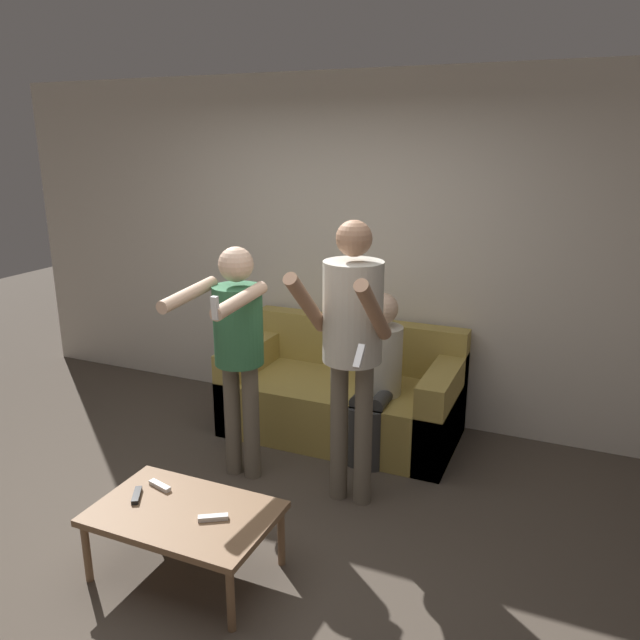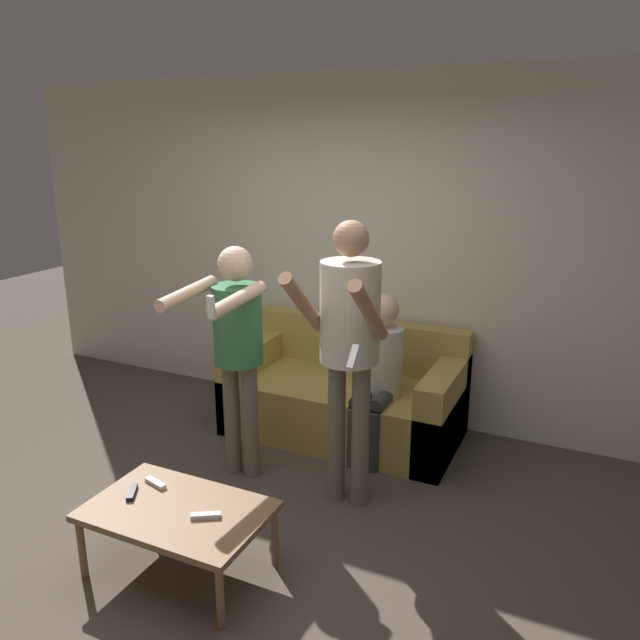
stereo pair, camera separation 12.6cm
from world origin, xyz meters
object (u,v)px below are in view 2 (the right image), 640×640
Objects in this scene: remote_near at (206,516)px; remote_mid at (132,492)px; person_seated at (379,368)px; coffee_table at (177,514)px; person_standing_left at (236,337)px; couch at (345,397)px; person_standing_right at (349,331)px; remote_far at (155,483)px.

remote_mid is (-0.48, 0.01, 0.00)m from remote_near.
coffee_table is at bearing -106.40° from person_seated.
coffee_table is (-0.49, -1.67, -0.32)m from person_seated.
person_standing_left is at bearing 113.13° from remote_near.
coffee_table is at bearing -94.68° from couch.
person_standing_left is 1.20m from coffee_table.
person_standing_right is 1.50× the size of person_seated.
remote_near is at bearing -109.87° from person_standing_right.
person_standing_right is 12.02× the size of remote_mid.
remote_mid is at bearing -130.68° from person_standing_right.
couch reaches higher than remote_far.
remote_mid is at bearing -93.77° from person_standing_left.
person_standing_right is at bearing 70.13° from remote_near.
coffee_table is at bearing -76.40° from person_standing_left.
remote_mid is (-0.79, -1.66, -0.27)m from person_seated.
person_standing_left is at bearing 89.25° from remote_far.
couch is 11.83× the size of remote_mid.
coffee_table is at bearing 177.70° from remote_near.
person_standing_left reaches higher than remote_far.
person_standing_right reaches higher than remote_mid.
remote_mid is 0.14m from remote_far.
person_seated reaches higher than remote_near.
remote_far is at bearing -102.97° from couch.
person_seated reaches higher than remote_far.
remote_far is at bearing -132.80° from person_standing_right.
person_standing_right reaches higher than person_seated.
couch is 0.53m from person_seated.
person_standing_right reaches higher than couch.
person_standing_left is at bearing -136.44° from person_seated.
coffee_table is (-0.15, -1.87, 0.05)m from couch.
remote_mid is at bearing -115.42° from person_seated.
remote_mid is at bearing 178.75° from remote_near.
remote_mid is at bearing 179.39° from coffee_table.
person_seated is 1.73m from remote_far.
person_standing_left is 0.88× the size of person_standing_right.
person_standing_right reaches higher than remote_far.
couch reaches higher than remote_near.
person_standing_left is at bearing -113.60° from couch.
remote_near is at bearing -100.37° from person_seated.
person_seated reaches higher than coffee_table.
remote_far is (0.05, 0.13, 0.00)m from remote_mid.
person_seated is 1.86m from remote_mid.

